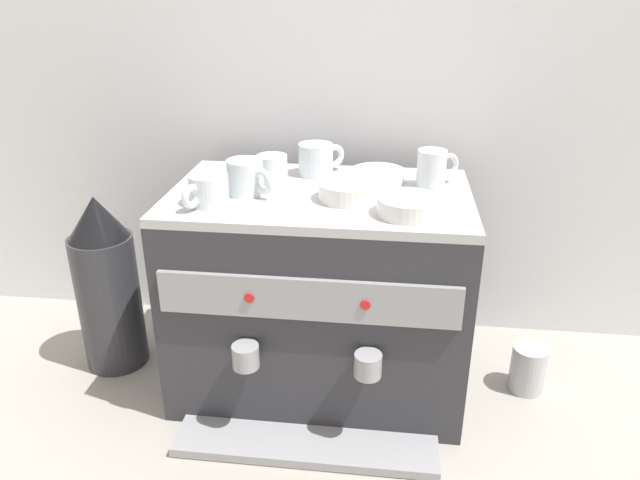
{
  "coord_description": "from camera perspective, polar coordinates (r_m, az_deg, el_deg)",
  "views": [
    {
      "loc": [
        0.15,
        -1.23,
        0.93
      ],
      "look_at": [
        0.0,
        0.0,
        0.38
      ],
      "focal_mm": 33.59,
      "sensor_mm": 36.0,
      "label": 1
    }
  ],
  "objects": [
    {
      "name": "ground_plane",
      "position": [
        1.55,
        0.0,
        -12.88
      ],
      "size": [
        4.0,
        4.0,
        0.0
      ],
      "primitive_type": "plane",
      "color": "#9E998E"
    },
    {
      "name": "milk_pitcher",
      "position": [
        1.56,
        19.19,
        -11.47
      ],
      "size": [
        0.08,
        0.08,
        0.12
      ],
      "primitive_type": "cylinder",
      "color": "#B7B7BC",
      "rests_on": "ground_plane"
    },
    {
      "name": "ceramic_bowl_1",
      "position": [
        1.19,
        8.43,
        3.18
      ],
      "size": [
        0.13,
        0.13,
        0.04
      ],
      "color": "white",
      "rests_on": "espresso_machine"
    },
    {
      "name": "ceramic_cup_0",
      "position": [
        1.42,
        -0.26,
        7.71
      ],
      "size": [
        0.11,
        0.1,
        0.07
      ],
      "color": "silver",
      "rests_on": "espresso_machine"
    },
    {
      "name": "tiled_backsplash_wall",
      "position": [
        1.61,
        1.33,
        7.72
      ],
      "size": [
        2.8,
        0.03,
        0.96
      ],
      "primitive_type": "cube",
      "color": "silver",
      "rests_on": "ground_plane"
    },
    {
      "name": "coffee_grinder",
      "position": [
        1.58,
        -19.62,
        -4.07
      ],
      "size": [
        0.15,
        0.15,
        0.46
      ],
      "color": "#333338",
      "rests_on": "ground_plane"
    },
    {
      "name": "ceramic_cup_1",
      "position": [
        1.37,
        -4.68,
        6.82
      ],
      "size": [
        0.08,
        0.09,
        0.06
      ],
      "color": "silver",
      "rests_on": "espresso_machine"
    },
    {
      "name": "espresso_machine",
      "position": [
        1.41,
        -0.02,
        -5.0
      ],
      "size": [
        0.66,
        0.52,
        0.49
      ],
      "color": "#2D2D33",
      "rests_on": "ground_plane"
    },
    {
      "name": "ceramic_cup_2",
      "position": [
        1.36,
        10.72,
        6.72
      ],
      "size": [
        0.1,
        0.08,
        0.08
      ],
      "color": "silver",
      "rests_on": "espresso_machine"
    },
    {
      "name": "ceramic_bowl_0",
      "position": [
        1.26,
        2.7,
        4.66
      ],
      "size": [
        0.13,
        0.13,
        0.04
      ],
      "color": "white",
      "rests_on": "espresso_machine"
    },
    {
      "name": "ceramic_cup_3",
      "position": [
        1.29,
        -7.0,
        5.94
      ],
      "size": [
        0.11,
        0.09,
        0.08
      ],
      "color": "silver",
      "rests_on": "espresso_machine"
    },
    {
      "name": "ceramic_bowl_2",
      "position": [
        1.37,
        5.55,
        6.07
      ],
      "size": [
        0.12,
        0.12,
        0.03
      ],
      "color": "white",
      "rests_on": "espresso_machine"
    },
    {
      "name": "ceramic_cup_4",
      "position": [
        1.25,
        -10.66,
        4.7
      ],
      "size": [
        0.08,
        0.11,
        0.06
      ],
      "color": "silver",
      "rests_on": "espresso_machine"
    }
  ]
}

